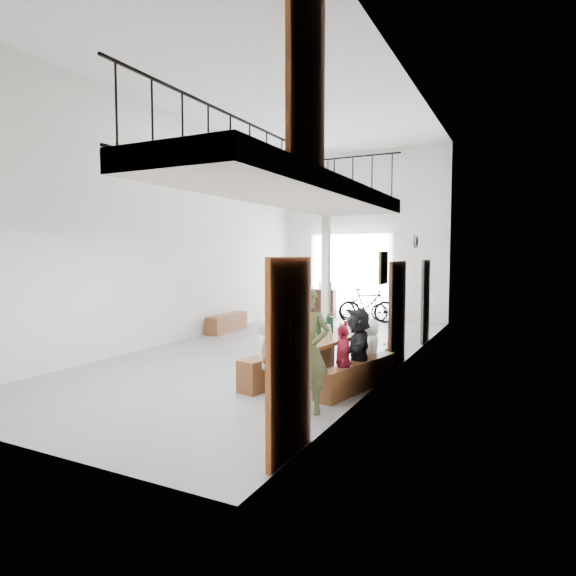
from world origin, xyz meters
The scene contains 24 objects.
floor centered at (0.00, 0.00, 0.00)m, with size 12.00×12.00×0.00m, color slate.
room_walls centered at (0.00, 0.00, 3.55)m, with size 12.00×12.00×12.00m.
gateway_portal centered at (-0.40, 5.94, 1.40)m, with size 2.80×0.08×2.80m, color white.
right_wall_decor centered at (2.70, -1.87, 1.74)m, with size 0.07×8.28×5.07m.
balcony centered at (1.98, -3.13, 2.96)m, with size 1.52×5.62×4.00m.
tasting_table centered at (1.94, -2.08, 0.71)m, with size 1.07×2.10×0.79m.
bench_inner centered at (1.34, -2.15, 0.25)m, with size 0.35×2.21×0.51m, color brown.
bench_wall centered at (2.57, -2.17, 0.23)m, with size 0.25×1.96×0.45m, color brown.
tableware centered at (1.97, -1.98, 0.93)m, with size 0.44×1.38×0.35m.
side_bench centered at (-2.50, 1.72, 0.24)m, with size 0.37×1.70×0.48m, color brown.
oak_barrel centered at (-2.26, 5.15, 0.41)m, with size 0.56×0.56×0.82m.
serving_counter centered at (-1.75, 5.65, 0.47)m, with size 1.78×0.49×0.94m, color #391F15.
counter_bottles centered at (-1.75, 5.63, 1.08)m, with size 1.53×0.26×0.28m.
guest_left_a centered at (1.26, -2.78, 0.60)m, with size 0.59×0.38×1.20m, color silver.
guest_left_b centered at (1.11, -2.32, 0.62)m, with size 0.45×0.30×1.23m, color #246179.
guest_left_c centered at (1.22, -1.75, 0.60)m, with size 0.58×0.45×1.20m, color silver.
guest_left_d centered at (1.15, -1.26, 0.66)m, with size 0.85×0.49×1.32m, color #246179.
guest_right_a centered at (2.45, -2.58, 0.54)m, with size 0.63×0.26×1.08m, color maroon.
guest_right_b centered at (2.51, -2.06, 0.63)m, with size 1.17×0.37×1.27m, color black.
guest_right_c centered at (2.53, -1.44, 0.52)m, with size 0.51×0.33×1.04m, color silver.
host_standing centered at (2.28, -3.53, 0.85)m, with size 0.62×0.41×1.69m, color #484E2B.
potted_plant centered at (2.45, 0.30, 0.22)m, with size 0.40×0.35×0.44m, color #194415.
bicycle_near centered at (0.17, 5.60, 0.44)m, with size 0.59×1.68×0.88m, color black.
bicycle_far centered at (0.47, 5.04, 0.53)m, with size 0.50×1.77×1.06m, color black.
Camera 1 is at (4.88, -9.32, 2.12)m, focal length 30.00 mm.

